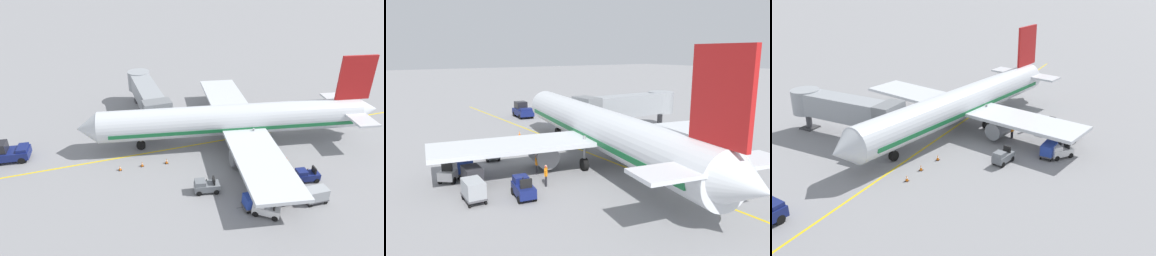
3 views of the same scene
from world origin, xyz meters
The scene contains 16 objects.
ground_plane centered at (0.00, 0.00, 0.00)m, with size 400.00×400.00×0.00m, color gray.
gate_lead_in_line centered at (0.00, 0.00, 0.00)m, with size 0.24×80.00×0.01m, color gold.
parked_airliner centered at (-1.02, -1.92, 3.19)m, with size 30.44×37.17×10.63m.
jet_bridge centered at (9.87, 6.60, 3.46)m, with size 14.88×3.50×4.98m.
pushback_tractor centered at (3.49, 24.27, 1.10)m, with size 2.68×4.62×2.40m.
baggage_tug_lead centered at (-10.70, -5.83, 0.71)m, with size 1.65×2.66×1.62m.
baggage_tug_trailing centered at (-9.07, 4.77, 0.71)m, with size 1.69×2.68×1.62m.
baggage_tug_spare centered at (-13.91, 0.79, 0.71)m, with size 2.49×2.71×1.62m.
baggage_cart_front centered at (-12.84, 1.33, 0.95)m, with size 1.41×2.93×1.58m.
baggage_cart_second_in_train centered at (-13.03, -1.75, 0.95)m, with size 1.41×2.93×1.58m.
baggage_cart_third_in_train centered at (-13.90, -4.69, 0.95)m, with size 1.41×2.93×1.58m.
ground_crew_wing_walker centered at (-8.25, -4.72, 0.95)m, with size 0.46×0.66×1.69m.
ground_crew_loader centered at (-7.53, -1.77, 0.95)m, with size 0.41×0.69×1.69m.
safety_cone_nose_left centered at (-2.55, 12.43, 0.29)m, with size 0.36×0.36×0.59m.
safety_cone_nose_right centered at (-2.85, 7.22, 0.29)m, with size 0.36×0.36×0.59m.
safety_cone_wing_tip centered at (-2.55, 9.96, 0.29)m, with size 0.36×0.36×0.59m.
Camera 1 is at (-34.88, 14.91, 21.96)m, focal length 32.26 mm.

